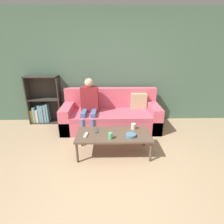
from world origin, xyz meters
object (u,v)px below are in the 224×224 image
object	(u,v)px
couch	(111,116)
tv_remote_0	(86,135)
tv_remote_1	(96,131)
coffee_table	(114,135)
snack_bowl	(131,135)
person_adult	(89,102)
cup_near	(133,126)
bookshelf	(44,105)
cup_far	(110,136)

from	to	relation	value
couch	tv_remote_0	world-z (taller)	couch
tv_remote_1	coffee_table	bearing A→B (deg)	-31.07
snack_bowl	person_adult	bearing A→B (deg)	125.73
cup_near	tv_remote_0	size ratio (longest dim) A/B	0.60
bookshelf	coffee_table	distance (m)	2.21
coffee_table	person_adult	bearing A→B (deg)	116.89
bookshelf	tv_remote_0	world-z (taller)	bookshelf
coffee_table	bookshelf	bearing A→B (deg)	139.45
person_adult	tv_remote_1	world-z (taller)	person_adult
tv_remote_1	tv_remote_0	bearing A→B (deg)	-146.94
couch	snack_bowl	world-z (taller)	couch
couch	cup_far	bearing A→B (deg)	-91.70
tv_remote_1	person_adult	bearing A→B (deg)	90.37
tv_remote_1	bookshelf	bearing A→B (deg)	123.93
couch	tv_remote_1	xyz separation A→B (m)	(-0.29, -0.96, 0.11)
person_adult	snack_bowl	bearing A→B (deg)	-52.85
coffee_table	couch	bearing A→B (deg)	91.13
snack_bowl	couch	bearing A→B (deg)	104.57
cup_far	tv_remote_1	size ratio (longest dim) A/B	0.59
coffee_table	cup_near	xyz separation A→B (m)	(0.36, 0.18, 0.09)
cup_near	snack_bowl	world-z (taller)	cup_near
coffee_table	cup_far	xyz separation A→B (m)	(-0.06, -0.17, 0.08)
bookshelf	cup_near	size ratio (longest dim) A/B	10.94
bookshelf	tv_remote_1	size ratio (longest dim) A/B	6.54
person_adult	snack_bowl	world-z (taller)	person_adult
cup_far	coffee_table	bearing A→B (deg)	71.04
tv_remote_0	snack_bowl	distance (m)	0.75
cup_near	snack_bowl	xyz separation A→B (m)	(-0.08, -0.28, -0.03)
bookshelf	coffee_table	xyz separation A→B (m)	(1.67, -1.43, -0.10)
bookshelf	person_adult	size ratio (longest dim) A/B	1.00
couch	person_adult	world-z (taller)	person_adult
coffee_table	tv_remote_1	world-z (taller)	tv_remote_1
cup_near	tv_remote_1	world-z (taller)	cup_near
bookshelf	couch	bearing A→B (deg)	-12.53
bookshelf	coffee_table	world-z (taller)	bookshelf
cup_far	tv_remote_0	size ratio (longest dim) A/B	0.60
coffee_table	cup_far	world-z (taller)	cup_far
person_adult	tv_remote_1	distance (m)	0.93
cup_near	snack_bowl	distance (m)	0.29
cup_near	tv_remote_0	world-z (taller)	cup_near
bookshelf	snack_bowl	size ratio (longest dim) A/B	6.67
cup_near	tv_remote_1	size ratio (longest dim) A/B	0.60
coffee_table	snack_bowl	distance (m)	0.31
bookshelf	tv_remote_0	distance (m)	1.92
bookshelf	snack_bowl	world-z (taller)	bookshelf
tv_remote_0	tv_remote_1	world-z (taller)	same
person_adult	cup_near	bearing A→B (deg)	-41.68
person_adult	tv_remote_0	world-z (taller)	person_adult
tv_remote_0	tv_remote_1	xyz separation A→B (m)	(0.16, 0.16, 0.00)
couch	bookshelf	size ratio (longest dim) A/B	1.87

